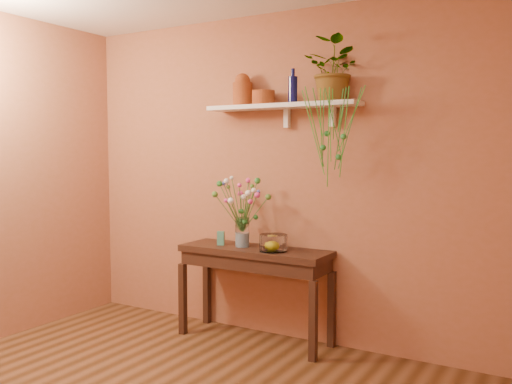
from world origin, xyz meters
name	(u,v)px	position (x,y,z in m)	size (l,w,h in m)	color
room	(105,192)	(0.00, 0.00, 1.35)	(4.04, 4.04, 2.70)	brown
sideboard	(255,261)	(-0.15, 1.78, 0.66)	(1.27, 0.41, 0.77)	#321B12
wall_shelf	(283,107)	(0.06, 1.87, 1.92)	(1.30, 0.24, 0.19)	white
terracotta_jug	(242,90)	(-0.33, 1.89, 2.07)	(0.20, 0.20, 0.27)	#9A401C
terracotta_pot	(263,98)	(-0.11, 1.85, 1.99)	(0.18, 0.18, 0.11)	#9A401C
blue_bottle	(293,89)	(0.16, 1.84, 2.05)	(0.08, 0.08, 0.27)	#0D0F47
spider_plant	(335,70)	(0.49, 1.89, 2.17)	(0.43, 0.37, 0.47)	#2A782E
plant_fronds	(332,134)	(0.54, 1.74, 1.69)	(0.51, 0.35, 0.73)	#2A782E
glass_vase	(242,234)	(-0.26, 1.77, 0.87)	(0.12, 0.12, 0.24)	white
bouquet	(242,198)	(-0.27, 1.78, 1.18)	(0.46, 0.47, 0.46)	#386B28
glass_bowl	(273,243)	(0.06, 1.72, 0.83)	(0.22, 0.22, 0.13)	white
lemon	(272,245)	(0.05, 1.73, 0.82)	(0.08, 0.08, 0.08)	yellow
carton	(221,238)	(-0.46, 1.74, 0.83)	(0.06, 0.04, 0.12)	teal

